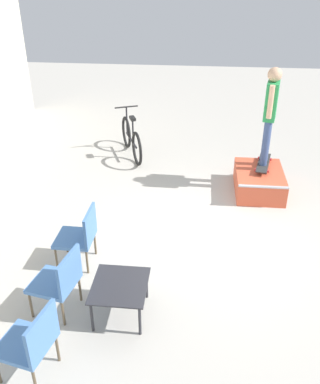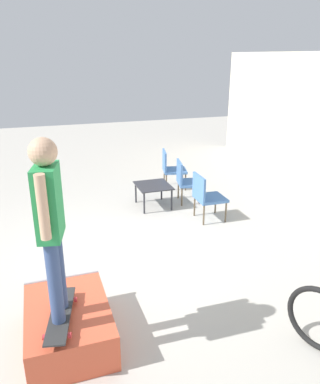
{
  "view_description": "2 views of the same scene",
  "coord_description": "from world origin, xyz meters",
  "px_view_note": "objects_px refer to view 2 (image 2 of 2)",
  "views": [
    {
      "loc": [
        -5.57,
        0.28,
        3.93
      ],
      "look_at": [
        0.01,
        0.84,
        0.81
      ],
      "focal_mm": 40.0,
      "sensor_mm": 36.0,
      "label": 1
    },
    {
      "loc": [
        5.09,
        -0.97,
        2.91
      ],
      "look_at": [
        -0.22,
        0.81,
        0.86
      ],
      "focal_mm": 35.0,
      "sensor_mm": 36.0,
      "label": 2
    }
  ],
  "objects_px": {
    "skateboard_on_ramp": "(61,314)",
    "patio_chair_center": "(186,179)",
    "person_skater": "(50,217)",
    "patio_chair_left": "(171,167)",
    "patio_chair_right": "(206,195)",
    "skate_ramp_box": "(69,324)",
    "coffee_table": "(153,188)"
  },
  "relations": [
    {
      "from": "person_skater",
      "to": "patio_chair_left",
      "type": "distance_m",
      "value": 5.44
    },
    {
      "from": "skateboard_on_ramp",
      "to": "patio_chair_right",
      "type": "distance_m",
      "value": 3.86
    },
    {
      "from": "person_skater",
      "to": "patio_chair_right",
      "type": "bearing_deg",
      "value": 145.05
    },
    {
      "from": "skateboard_on_ramp",
      "to": "patio_chair_right",
      "type": "bearing_deg",
      "value": 145.13
    },
    {
      "from": "skate_ramp_box",
      "to": "skateboard_on_ramp",
      "type": "xyz_separation_m",
      "value": [
        0.2,
        -0.07,
        0.29
      ]
    },
    {
      "from": "person_skater",
      "to": "patio_chair_center",
      "type": "height_order",
      "value": "person_skater"
    },
    {
      "from": "skate_ramp_box",
      "to": "coffee_table",
      "type": "bearing_deg",
      "value": 149.12
    },
    {
      "from": "skate_ramp_box",
      "to": "person_skater",
      "type": "distance_m",
      "value": 1.36
    },
    {
      "from": "coffee_table",
      "to": "patio_chair_left",
      "type": "bearing_deg",
      "value": 142.79
    },
    {
      "from": "person_skater",
      "to": "skate_ramp_box",
      "type": "bearing_deg",
      "value": 172.28
    },
    {
      "from": "skateboard_on_ramp",
      "to": "person_skater",
      "type": "relative_size",
      "value": 0.51
    },
    {
      "from": "coffee_table",
      "to": "patio_chair_right",
      "type": "relative_size",
      "value": 0.82
    },
    {
      "from": "patio_chair_right",
      "to": "patio_chair_left",
      "type": "bearing_deg",
      "value": 1.08
    },
    {
      "from": "skateboard_on_ramp",
      "to": "person_skater",
      "type": "height_order",
      "value": "person_skater"
    },
    {
      "from": "patio_chair_left",
      "to": "coffee_table",
      "type": "bearing_deg",
      "value": 155.56
    },
    {
      "from": "coffee_table",
      "to": "patio_chair_right",
      "type": "height_order",
      "value": "patio_chair_right"
    },
    {
      "from": "skate_ramp_box",
      "to": "patio_chair_center",
      "type": "relative_size",
      "value": 1.4
    },
    {
      "from": "person_skater",
      "to": "patio_chair_center",
      "type": "relative_size",
      "value": 2.0
    },
    {
      "from": "person_skater",
      "to": "patio_chair_center",
      "type": "xyz_separation_m",
      "value": [
        -3.59,
        2.82,
        -1.06
      ]
    },
    {
      "from": "skate_ramp_box",
      "to": "patio_chair_center",
      "type": "distance_m",
      "value": 4.37
    },
    {
      "from": "person_skater",
      "to": "patio_chair_center",
      "type": "bearing_deg",
      "value": 153.84
    },
    {
      "from": "skateboard_on_ramp",
      "to": "patio_chair_left",
      "type": "relative_size",
      "value": 1.02
    },
    {
      "from": "skate_ramp_box",
      "to": "skateboard_on_ramp",
      "type": "distance_m",
      "value": 0.36
    },
    {
      "from": "coffee_table",
      "to": "patio_chair_right",
      "type": "distance_m",
      "value": 1.19
    },
    {
      "from": "skate_ramp_box",
      "to": "person_skater",
      "type": "bearing_deg",
      "value": -19.68
    },
    {
      "from": "coffee_table",
      "to": "skate_ramp_box",
      "type": "bearing_deg",
      "value": -30.88
    },
    {
      "from": "skate_ramp_box",
      "to": "person_skater",
      "type": "height_order",
      "value": "person_skater"
    },
    {
      "from": "skateboard_on_ramp",
      "to": "patio_chair_right",
      "type": "height_order",
      "value": "patio_chair_right"
    },
    {
      "from": "skate_ramp_box",
      "to": "patio_chair_right",
      "type": "height_order",
      "value": "patio_chair_right"
    },
    {
      "from": "skateboard_on_ramp",
      "to": "patio_chair_center",
      "type": "bearing_deg",
      "value": 153.92
    },
    {
      "from": "person_skater",
      "to": "patio_chair_left",
      "type": "relative_size",
      "value": 2.0
    },
    {
      "from": "skateboard_on_ramp",
      "to": "patio_chair_center",
      "type": "distance_m",
      "value": 4.57
    }
  ]
}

